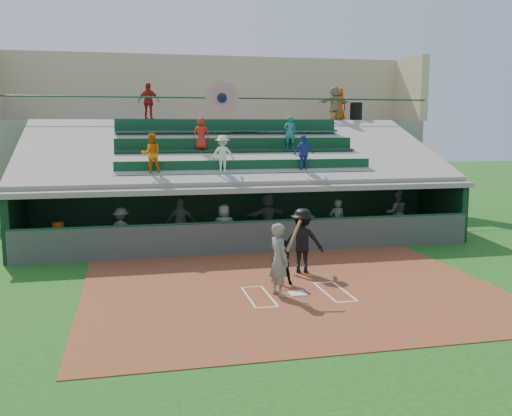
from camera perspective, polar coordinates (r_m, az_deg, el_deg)
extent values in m
plane|color=#1A4F16|center=(15.01, 4.15, -8.65)|extent=(100.00, 100.00, 0.00)
cube|color=brown|center=(15.47, 3.61, -8.10)|extent=(11.00, 9.00, 0.02)
cube|color=silver|center=(15.00, 4.15, -8.52)|extent=(0.43, 0.43, 0.03)
cube|color=white|center=(14.81, 1.34, -8.77)|extent=(0.05, 1.80, 0.01)
cube|color=white|center=(15.23, 6.88, -8.35)|extent=(0.05, 1.80, 0.01)
cube|color=silver|center=(14.70, -0.77, -8.90)|extent=(0.05, 1.80, 0.01)
cube|color=white|center=(15.42, 8.83, -8.18)|extent=(0.05, 1.80, 0.01)
cube|color=white|center=(15.59, -0.46, -7.89)|extent=(0.60, 0.05, 0.01)
cube|color=white|center=(16.13, 6.74, -7.40)|extent=(0.60, 0.05, 0.01)
cube|color=white|center=(13.92, 1.13, -9.89)|extent=(0.60, 0.05, 0.01)
cube|color=white|center=(14.52, 9.11, -9.23)|extent=(0.60, 0.05, 0.01)
cube|color=gray|center=(21.36, -1.07, -3.49)|extent=(16.00, 3.50, 0.04)
cube|color=gray|center=(27.64, -3.88, 3.92)|extent=(20.00, 3.00, 4.60)
cube|color=#484D49|center=(19.58, -0.05, -2.98)|extent=(16.00, 0.06, 1.10)
cylinder|color=#154227|center=(19.48, -0.05, -1.34)|extent=(16.00, 0.08, 0.08)
cube|color=#10321A|center=(22.87, -1.95, 0.03)|extent=(16.00, 0.25, 2.20)
cube|color=black|center=(21.11, -22.88, -1.30)|extent=(0.25, 3.50, 2.20)
cube|color=black|center=(24.06, 17.94, 0.04)|extent=(0.25, 3.50, 2.20)
cube|color=gray|center=(21.03, -1.08, 2.33)|extent=(16.40, 3.90, 0.18)
cube|color=gray|center=(24.57, -2.70, 0.71)|extent=(16.40, 3.50, 2.30)
cube|color=gray|center=(26.07, -3.35, 3.67)|extent=(16.40, 0.30, 4.60)
cube|color=gray|center=(22.75, -2.02, 5.93)|extent=(16.40, 6.51, 2.37)
cube|color=#0B321C|center=(20.45, -0.78, 3.44)|extent=(9.40, 0.42, 0.08)
cube|color=#0D3B20|center=(20.63, -0.89, 4.20)|extent=(9.40, 0.06, 0.45)
cube|color=#0C351D|center=(22.27, -1.79, 5.75)|extent=(9.40, 0.42, 0.08)
cube|color=#0C381B|center=(22.45, -1.89, 6.44)|extent=(9.40, 0.06, 0.45)
cube|color=#0D3A1E|center=(24.12, -2.65, 7.72)|extent=(9.40, 0.42, 0.08)
cube|color=#0D3C24|center=(24.31, -2.74, 8.33)|extent=(9.40, 0.06, 0.45)
imported|color=orange|center=(20.09, -10.43, 5.35)|extent=(0.74, 0.61, 1.41)
imported|color=silver|center=(20.34, -3.35, 5.39)|extent=(0.94, 0.65, 1.33)
imported|color=#2838A1|center=(21.03, 4.80, 5.47)|extent=(0.83, 0.47, 1.34)
imported|color=#B01F14|center=(22.12, -5.50, 7.41)|extent=(0.65, 0.47, 1.23)
imported|color=#196E74|center=(22.83, 3.42, 7.53)|extent=(0.53, 0.41, 1.30)
cylinder|color=#164525|center=(26.12, -3.44, 10.93)|extent=(20.00, 0.07, 0.07)
cylinder|color=#AD1C18|center=(26.10, -3.44, 10.93)|extent=(1.50, 0.06, 1.50)
sphere|color=#0D1436|center=(26.07, -3.42, 10.93)|extent=(0.44, 0.44, 0.44)
cube|color=tan|center=(29.11, -4.41, 11.81)|extent=(20.00, 0.40, 3.20)
cube|color=tan|center=(30.77, 15.17, 11.36)|extent=(0.40, 3.00, 3.20)
imported|color=#5F625C|center=(14.61, 2.31, -5.18)|extent=(0.63, 0.79, 1.89)
cylinder|color=olive|center=(14.43, 3.82, -2.78)|extent=(0.56, 0.54, 0.75)
sphere|color=olive|center=(14.58, 2.81, -4.06)|extent=(0.10, 0.10, 0.10)
imported|color=black|center=(15.76, 2.57, -5.40)|extent=(0.61, 0.48, 1.25)
imported|color=black|center=(16.98, 4.66, -3.27)|extent=(1.40, 1.07, 1.92)
cube|color=olive|center=(22.45, -1.59, -2.31)|extent=(14.30, 2.47, 0.43)
cube|color=white|center=(20.54, -19.01, -3.36)|extent=(0.96, 0.83, 0.70)
cylinder|color=#D9580C|center=(20.44, -19.17, -1.87)|extent=(0.39, 0.39, 0.39)
imported|color=#575954|center=(20.04, -13.31, -2.17)|extent=(1.12, 0.82, 1.55)
imported|color=#5C5F59|center=(20.58, -7.50, -1.46)|extent=(1.07, 0.53, 1.76)
imported|color=#61645E|center=(19.89, -3.21, -1.95)|extent=(0.87, 0.66, 1.61)
imported|color=#5B5E59|center=(21.69, 1.18, -0.86)|extent=(1.73, 0.87, 1.79)
imported|color=#5C5F5A|center=(21.40, 8.09, -1.29)|extent=(0.60, 0.41, 1.62)
imported|color=#5A5C57|center=(23.12, 13.84, -0.47)|extent=(1.00, 0.84, 1.84)
cylinder|color=black|center=(28.42, 9.98, 9.46)|extent=(0.58, 0.58, 0.88)
imported|color=#AC1B13|center=(26.65, -10.67, 10.41)|extent=(1.07, 0.70, 1.69)
imported|color=#C3500B|center=(28.61, 8.29, 10.24)|extent=(0.84, 0.59, 1.62)
imported|color=tan|center=(27.64, 7.84, 10.31)|extent=(1.53, 0.60, 1.61)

